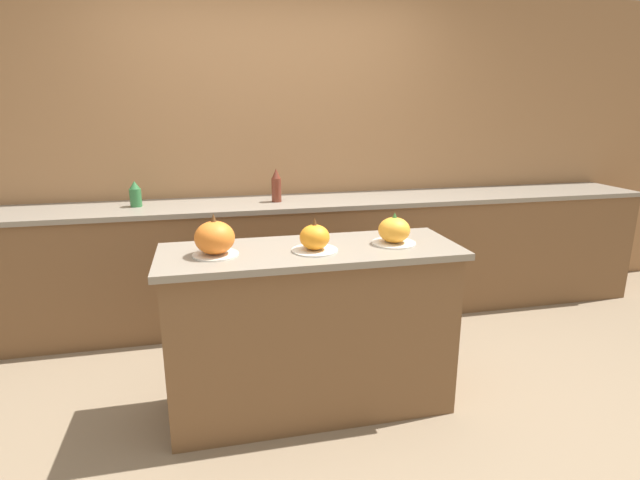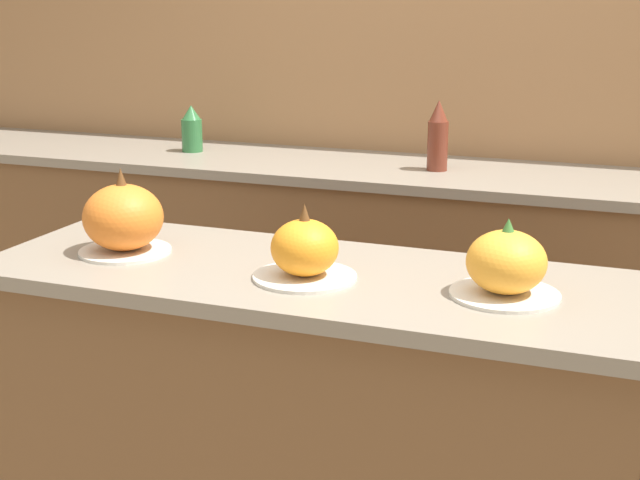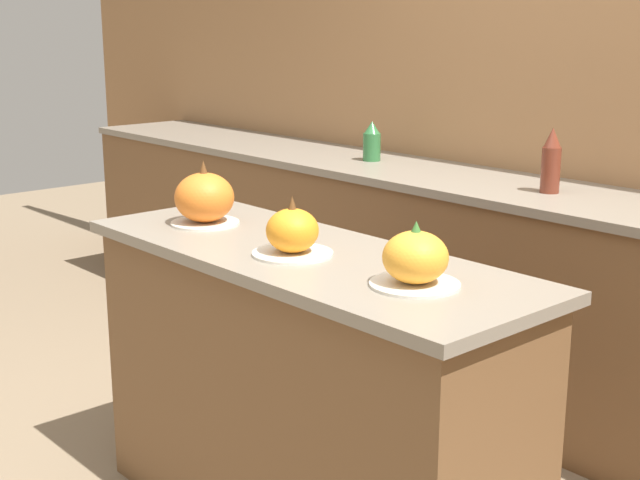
% 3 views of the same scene
% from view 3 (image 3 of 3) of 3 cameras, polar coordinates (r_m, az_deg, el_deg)
% --- Properties ---
extents(wall_back, '(8.00, 0.06, 2.50)m').
position_cam_3_polar(wall_back, '(3.74, 17.74, 8.34)').
color(wall_back, '#9E7047').
rests_on(wall_back, ground_plane).
extents(kitchen_island, '(1.55, 0.56, 0.92)m').
position_cam_3_polar(kitchen_island, '(2.74, -1.01, -9.99)').
color(kitchen_island, brown).
rests_on(kitchen_island, ground_plane).
extents(back_counter, '(6.00, 0.60, 0.93)m').
position_cam_3_polar(back_counter, '(3.62, 14.12, -4.27)').
color(back_counter, brown).
rests_on(back_counter, ground_plane).
extents(pumpkin_cake_left, '(0.23, 0.23, 0.21)m').
position_cam_3_polar(pumpkin_cake_left, '(2.94, -7.41, 2.63)').
color(pumpkin_cake_left, silver).
rests_on(pumpkin_cake_left, kitchen_island).
extents(pumpkin_cake_center, '(0.23, 0.23, 0.17)m').
position_cam_3_polar(pumpkin_cake_center, '(2.54, -1.78, 0.43)').
color(pumpkin_cake_center, silver).
rests_on(pumpkin_cake_center, kitchen_island).
extents(pumpkin_cake_right, '(0.23, 0.23, 0.17)m').
position_cam_3_polar(pumpkin_cake_right, '(2.26, 6.12, -1.27)').
color(pumpkin_cake_right, silver).
rests_on(pumpkin_cake_right, kitchen_island).
extents(bottle_tall, '(0.07, 0.07, 0.25)m').
position_cam_3_polar(bottle_tall, '(3.48, 14.53, 4.88)').
color(bottle_tall, maroon).
rests_on(bottle_tall, back_counter).
extents(bottle_short, '(0.08, 0.08, 0.18)m').
position_cam_3_polar(bottle_short, '(4.14, 3.34, 6.28)').
color(bottle_short, '#2D6B38').
rests_on(bottle_short, back_counter).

